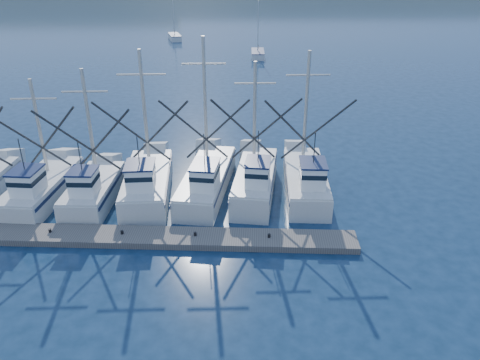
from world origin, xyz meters
name	(u,v)px	position (x,y,z in m)	size (l,w,h in m)	color
ground	(284,318)	(0.00, 0.00, 0.00)	(500.00, 500.00, 0.00)	#0C2035
floating_dock	(105,236)	(-9.10, 6.56, 0.18)	(27.48, 1.83, 0.37)	#5E5854
trawler_fleet	(120,184)	(-9.12, 11.47, 0.97)	(27.70, 9.16, 9.69)	silver
sailboat_near	(258,54)	(2.90, 56.62, 0.50)	(2.13, 5.63, 8.10)	silver
sailboat_far	(175,37)	(-11.17, 73.45, 0.50)	(2.99, 5.84, 8.10)	silver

